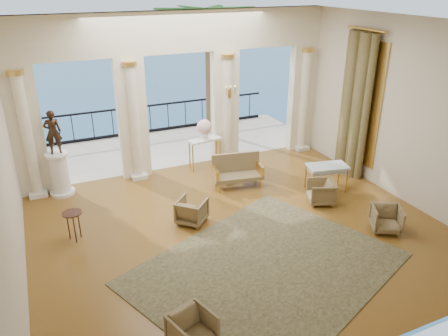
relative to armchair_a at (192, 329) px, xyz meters
name	(u,v)px	position (x,y,z in m)	size (l,w,h in m)	color
floor	(238,229)	(2.16, 2.80, -0.32)	(9.00, 9.00, 0.00)	#4F310F
room_walls	(267,123)	(2.16, 1.68, 2.56)	(9.00, 9.00, 9.00)	beige
arcade	(180,83)	(2.16, 6.62, 2.26)	(9.00, 0.56, 4.50)	beige
terrace	(164,147)	(2.16, 8.60, -0.37)	(10.00, 3.60, 0.10)	#B1A593
balustrade	(150,121)	(2.16, 10.20, 0.09)	(9.00, 0.06, 1.03)	black
palm_tree	(207,15)	(4.16, 9.40, 3.77)	(2.00, 2.00, 4.50)	#4C3823
sea	(55,61)	(2.16, 62.80, -6.32)	(160.00, 160.00, 0.00)	#215683
curtain	(355,106)	(6.44, 4.30, 1.70)	(0.33, 1.40, 4.09)	brown
window_frame	(360,102)	(6.63, 4.30, 1.78)	(0.04, 1.60, 3.40)	gold
wall_sconce	(230,93)	(3.56, 6.31, 1.91)	(0.30, 0.11, 0.33)	gold
rug	(267,268)	(2.02, 1.22, -0.31)	(4.94, 3.84, 0.02)	#2A2F18
armchair_a	(192,329)	(0.00, 0.00, 0.00)	(0.63, 0.59, 0.64)	#4D3B24
armchair_b	(387,218)	(5.19, 1.37, 0.00)	(0.63, 0.59, 0.64)	#4D3B24
armchair_c	(321,191)	(4.62, 3.08, 0.00)	(0.63, 0.59, 0.65)	#4D3B24
armchair_d	(192,210)	(1.30, 3.52, 0.00)	(0.63, 0.59, 0.65)	#4D3B24
settee	(237,170)	(3.12, 4.87, 0.12)	(1.42, 0.80, 0.89)	#4D3B24
game_table	(327,168)	(5.16, 3.60, 0.33)	(1.16, 0.79, 0.73)	#ACC8D8
pedestal	(60,175)	(-1.34, 6.30, 0.24)	(0.64, 0.64, 1.16)	silver
statue	(53,132)	(-1.34, 6.30, 1.41)	(0.41, 0.27, 1.13)	black
console_table	(205,144)	(2.76, 6.33, 0.45)	(1.02, 0.52, 0.93)	silver
urn	(204,128)	(2.76, 6.33, 0.94)	(0.44, 0.44, 0.59)	white
side_table	(72,216)	(-1.30, 3.87, 0.26)	(0.42, 0.42, 0.68)	black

